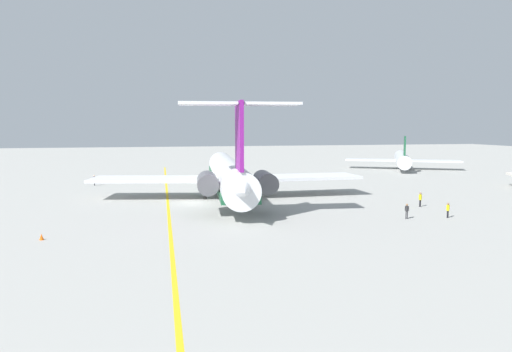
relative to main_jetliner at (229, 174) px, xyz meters
name	(u,v)px	position (x,y,z in m)	size (l,w,h in m)	color
ground	(192,203)	(2.50, -5.27, -3.42)	(350.43, 350.43, 0.00)	#9E9E99
main_jetliner	(229,174)	(0.00, 0.00, 0.00)	(43.14, 38.17, 12.56)	silver
airliner_far_left	(402,159)	(-36.90, 47.55, -1.09)	(24.73, 25.04, 7.93)	silver
ground_crew_near_nose	(448,208)	(18.75, 21.10, -2.36)	(0.27, 0.42, 1.68)	black
ground_crew_near_tail	(94,179)	(-19.34, -19.80, -2.30)	(0.42, 0.28, 1.78)	black
ground_crew_portside	(407,209)	(18.32, 16.40, -2.36)	(0.27, 0.38, 1.68)	black
ground_crew_starboard	(420,198)	(11.72, 22.11, -2.27)	(0.29, 0.46, 1.83)	black
safety_cone_nose	(41,237)	(19.79, -20.00, -3.15)	(0.40, 0.40, 0.55)	#EA590F
safety_cone_wingtip	(328,178)	(-19.82, 22.40, -3.15)	(0.40, 0.40, 0.55)	#EA590F
taxiway_centreline	(168,199)	(-1.21, -8.32, -3.42)	(103.67, 0.36, 0.01)	gold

